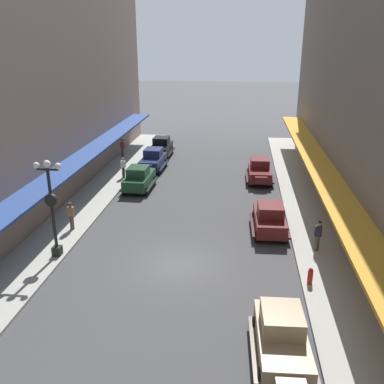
{
  "coord_description": "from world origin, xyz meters",
  "views": [
    {
      "loc": [
        2.94,
        -18.85,
        10.82
      ],
      "look_at": [
        0.0,
        6.0,
        1.8
      ],
      "focal_mm": 39.71,
      "sensor_mm": 36.0,
      "label": 1
    }
  ],
  "objects_px": {
    "parked_car_1": "(282,336)",
    "pedestrian_3": "(71,216)",
    "parked_car_0": "(260,170)",
    "parked_car_5": "(161,147)",
    "lamp_post_with_clock": "(52,205)",
    "pedestrian_1": "(123,168)",
    "fire_hydrant": "(310,276)",
    "pedestrian_2": "(122,148)",
    "parked_car_4": "(153,159)",
    "parked_car_2": "(270,217)",
    "pedestrian_0": "(318,236)",
    "parked_car_3": "(139,178)"
  },
  "relations": [
    {
      "from": "parked_car_1",
      "to": "pedestrian_2",
      "type": "xyz_separation_m",
      "value": [
        -13.02,
        26.05,
        0.07
      ]
    },
    {
      "from": "pedestrian_0",
      "to": "pedestrian_2",
      "type": "bearing_deg",
      "value": 131.33
    },
    {
      "from": "parked_car_5",
      "to": "fire_hydrant",
      "type": "bearing_deg",
      "value": -63.36
    },
    {
      "from": "parked_car_3",
      "to": "pedestrian_1",
      "type": "height_order",
      "value": "parked_car_3"
    },
    {
      "from": "parked_car_1",
      "to": "pedestrian_3",
      "type": "height_order",
      "value": "parked_car_1"
    },
    {
      "from": "parked_car_4",
      "to": "pedestrian_1",
      "type": "bearing_deg",
      "value": -121.64
    },
    {
      "from": "lamp_post_with_clock",
      "to": "pedestrian_1",
      "type": "height_order",
      "value": "lamp_post_with_clock"
    },
    {
      "from": "parked_car_0",
      "to": "pedestrian_2",
      "type": "xyz_separation_m",
      "value": [
        -12.88,
        5.67,
        0.07
      ]
    },
    {
      "from": "parked_car_5",
      "to": "parked_car_1",
      "type": "bearing_deg",
      "value": -70.82
    },
    {
      "from": "lamp_post_with_clock",
      "to": "pedestrian_1",
      "type": "distance_m",
      "value": 13.52
    },
    {
      "from": "parked_car_1",
      "to": "parked_car_2",
      "type": "relative_size",
      "value": 1.0
    },
    {
      "from": "parked_car_1",
      "to": "pedestrian_1",
      "type": "relative_size",
      "value": 2.63
    },
    {
      "from": "pedestrian_3",
      "to": "parked_car_5",
      "type": "bearing_deg",
      "value": 83.45
    },
    {
      "from": "parked_car_5",
      "to": "pedestrian_2",
      "type": "distance_m",
      "value": 3.74
    },
    {
      "from": "pedestrian_2",
      "to": "pedestrian_3",
      "type": "distance_m",
      "value": 16.67
    },
    {
      "from": "parked_car_0",
      "to": "parked_car_2",
      "type": "relative_size",
      "value": 1.0
    },
    {
      "from": "parked_car_0",
      "to": "pedestrian_3",
      "type": "bearing_deg",
      "value": -136.1
    },
    {
      "from": "parked_car_3",
      "to": "pedestrian_0",
      "type": "relative_size",
      "value": 2.56
    },
    {
      "from": "pedestrian_1",
      "to": "parked_car_1",
      "type": "bearing_deg",
      "value": -60.35
    },
    {
      "from": "parked_car_5",
      "to": "pedestrian_1",
      "type": "bearing_deg",
      "value": -102.46
    },
    {
      "from": "parked_car_0",
      "to": "parked_car_1",
      "type": "bearing_deg",
      "value": -89.61
    },
    {
      "from": "pedestrian_0",
      "to": "pedestrian_2",
      "type": "distance_m",
      "value": 23.55
    },
    {
      "from": "fire_hydrant",
      "to": "pedestrian_3",
      "type": "distance_m",
      "value": 13.97
    },
    {
      "from": "parked_car_0",
      "to": "pedestrian_3",
      "type": "xyz_separation_m",
      "value": [
        -11.37,
        -10.94,
        0.07
      ]
    },
    {
      "from": "parked_car_0",
      "to": "parked_car_2",
      "type": "bearing_deg",
      "value": -88.34
    },
    {
      "from": "pedestrian_0",
      "to": "pedestrian_3",
      "type": "xyz_separation_m",
      "value": [
        -14.04,
        1.08,
        0.0
      ]
    },
    {
      "from": "parked_car_4",
      "to": "parked_car_5",
      "type": "xyz_separation_m",
      "value": [
        -0.16,
        4.63,
        0.0
      ]
    },
    {
      "from": "parked_car_0",
      "to": "lamp_post_with_clock",
      "type": "bearing_deg",
      "value": -127.58
    },
    {
      "from": "parked_car_5",
      "to": "pedestrian_0",
      "type": "relative_size",
      "value": 2.56
    },
    {
      "from": "parked_car_3",
      "to": "fire_hydrant",
      "type": "relative_size",
      "value": 5.22
    },
    {
      "from": "parked_car_4",
      "to": "pedestrian_3",
      "type": "distance_m",
      "value": 13.32
    },
    {
      "from": "parked_car_4",
      "to": "pedestrian_0",
      "type": "distance_m",
      "value": 18.5
    },
    {
      "from": "pedestrian_0",
      "to": "pedestrian_3",
      "type": "relative_size",
      "value": 1.0
    },
    {
      "from": "parked_car_0",
      "to": "parked_car_1",
      "type": "height_order",
      "value": "same"
    },
    {
      "from": "parked_car_5",
      "to": "pedestrian_0",
      "type": "bearing_deg",
      "value": -57.52
    },
    {
      "from": "parked_car_0",
      "to": "parked_car_5",
      "type": "xyz_separation_m",
      "value": [
        -9.33,
        6.83,
        0.0
      ]
    },
    {
      "from": "parked_car_4",
      "to": "fire_hydrant",
      "type": "height_order",
      "value": "parked_car_4"
    },
    {
      "from": "parked_car_2",
      "to": "fire_hydrant",
      "type": "bearing_deg",
      "value": -74.82
    },
    {
      "from": "parked_car_3",
      "to": "pedestrian_3",
      "type": "distance_m",
      "value": 8.17
    },
    {
      "from": "parked_car_2",
      "to": "pedestrian_3",
      "type": "relative_size",
      "value": 2.58
    },
    {
      "from": "parked_car_5",
      "to": "lamp_post_with_clock",
      "type": "bearing_deg",
      "value": -94.29
    },
    {
      "from": "parked_car_5",
      "to": "pedestrian_3",
      "type": "bearing_deg",
      "value": -96.55
    },
    {
      "from": "parked_car_2",
      "to": "pedestrian_3",
      "type": "xyz_separation_m",
      "value": [
        -11.65,
        -1.27,
        0.07
      ]
    },
    {
      "from": "pedestrian_0",
      "to": "pedestrian_1",
      "type": "xyz_separation_m",
      "value": [
        -13.68,
        11.22,
        -0.02
      ]
    },
    {
      "from": "parked_car_0",
      "to": "parked_car_2",
      "type": "xyz_separation_m",
      "value": [
        0.28,
        -9.67,
        0.0
      ]
    },
    {
      "from": "parked_car_5",
      "to": "fire_hydrant",
      "type": "height_order",
      "value": "parked_car_5"
    },
    {
      "from": "lamp_post_with_clock",
      "to": "fire_hydrant",
      "type": "height_order",
      "value": "lamp_post_with_clock"
    },
    {
      "from": "parked_car_5",
      "to": "lamp_post_with_clock",
      "type": "relative_size",
      "value": 0.83
    },
    {
      "from": "parked_car_1",
      "to": "parked_car_5",
      "type": "relative_size",
      "value": 1.01
    },
    {
      "from": "parked_car_5",
      "to": "pedestrian_0",
      "type": "distance_m",
      "value": 22.34
    }
  ]
}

